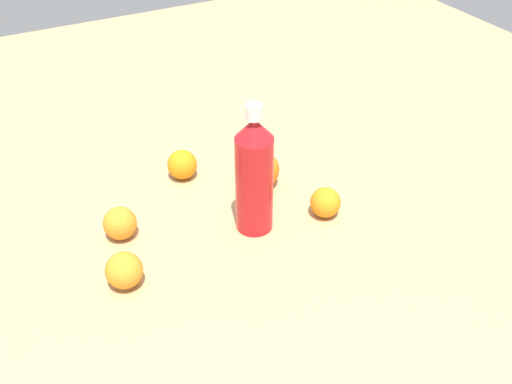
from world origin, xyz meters
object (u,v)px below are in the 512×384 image
Objects in this scene: orange_2 at (120,223)px; orange_3 at (325,202)px; orange_4 at (182,164)px; orange_1 at (261,169)px; water_bottle at (256,174)px; orange_0 at (124,270)px.

orange_2 is 0.39m from orange_3.
orange_4 is at bearing -144.13° from orange_2.
orange_1 is at bearing 142.55° from orange_4.
orange_0 is (0.27, 0.03, -0.09)m from water_bottle.
orange_4 is (0.13, -0.10, -0.01)m from orange_1.
water_bottle is 4.07× the size of orange_0.
water_bottle is at bearing -172.61° from orange_0.
orange_4 is (0.06, -0.22, -0.09)m from water_bottle.
water_bottle reaches higher than orange_4.
orange_4 is at bearing -129.40° from orange_0.
orange_2 reaches higher than orange_3.
orange_3 is at bearing 132.65° from water_bottle.
water_bottle reaches higher than orange_1.
orange_1 is (-0.07, -0.11, -0.08)m from water_bottle.
water_bottle reaches higher than orange_0.
orange_0 is at bearing 50.60° from orange_4.
orange_0 and orange_4 have the same top height.
orange_0 is 0.13m from orange_2.
orange_4 is at bearing -107.17° from water_bottle.
orange_2 is at bearing -104.13° from orange_0.
orange_0 is 0.83× the size of orange_1.
orange_2 is 1.04× the size of orange_3.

